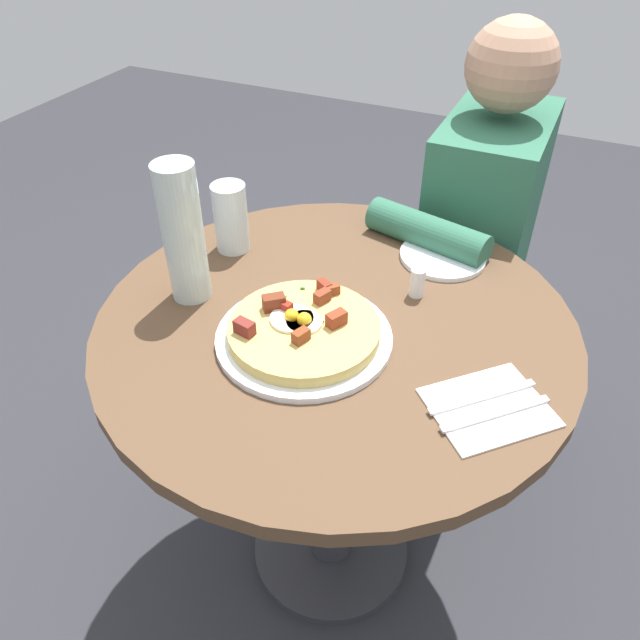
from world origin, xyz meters
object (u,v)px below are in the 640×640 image
Objects in this scene: bread_plate at (443,256)px; fork at (496,414)px; person_seated at (470,280)px; breakfast_pizza at (303,328)px; knife at (482,397)px; water_glass at (231,218)px; pizza_plate at (304,337)px; salt_shaker at (417,282)px; water_bottle at (183,234)px; dining_table at (334,390)px.

bread_plate is 0.42m from fork.
breakfast_pizza is (0.64, -0.16, 0.27)m from person_seated.
knife is at bearing 87.52° from breakfast_pizza.
fork is 1.29× the size of water_glass.
person_seated is 0.74m from fork.
fork is at bearing 83.48° from pizza_plate.
bread_plate is (0.30, -0.02, 0.25)m from person_seated.
person_seated is 6.31× the size of knife.
pizza_plate is at bearing -33.11° from salt_shaker.
water_glass is at bearing -43.27° from person_seated.
knife is (0.66, 0.14, 0.25)m from person_seated.
person_seated reaches higher than water_bottle.
person_seated reaches higher than water_glass.
bread_plate is 0.95× the size of knife.
bread_plate is at bearing 157.42° from pizza_plate.
breakfast_pizza is at bearing 52.07° from water_glass.
bread_plate is at bearing 175.72° from salt_shaker.
knife is (0.01, 0.31, -0.02)m from breakfast_pizza.
water_glass reaches higher than salt_shaker.
person_seated is at bearing 59.01° from fork.
water_glass is at bearing -127.88° from pizza_plate.
fork is at bearing 83.16° from water_bottle.
bread_plate reaches higher than fork.
knife is (0.35, 0.16, 0.00)m from bread_plate.
water_bottle is (-0.07, -0.57, 0.12)m from fork.
knife is 0.60m from water_glass.
water_glass is at bearing -70.48° from bread_plate.
dining_table is 4.69× the size of knife.
dining_table is 0.22m from breakfast_pizza.
dining_table is 0.35m from knife.
salt_shaker is (0.44, -0.03, 0.27)m from person_seated.
salt_shaker is at bearing 146.36° from breakfast_pizza.
water_bottle is at bearing 4.48° from water_glass.
water_bottle reaches higher than pizza_plate.
dining_table is at bearing -40.24° from salt_shaker.
dining_table is 0.74× the size of person_seated.
breakfast_pizza is at bearing 128.51° from fork.
person_seated is 0.52m from salt_shaker.
salt_shaker is (-0.24, -0.20, 0.02)m from fork.
pizza_plate reaches higher than knife.
bread_plate is 0.39m from knife.
salt_shaker reaches higher than bread_plate.
pizza_plate is 1.65× the size of knife.
fork is at bearing 26.26° from bread_plate.
pizza_plate is 0.27m from water_bottle.
water_glass reaches higher than breakfast_pizza.
water_bottle reaches higher than bread_plate.
pizza_plate is at bearing -18.03° from dining_table.
pizza_plate is at bearing 128.66° from fork.
pizza_plate is 1.73× the size of bread_plate.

